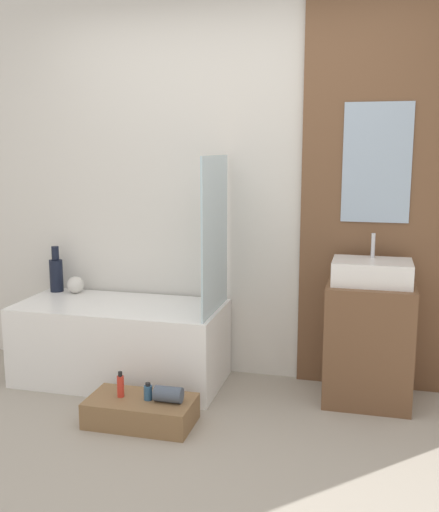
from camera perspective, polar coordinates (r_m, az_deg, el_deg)
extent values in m
plane|color=#A39989|center=(2.99, -5.89, -21.38)|extent=(12.00, 12.00, 0.00)
cube|color=silver|center=(4.07, 1.48, 6.55)|extent=(4.20, 0.06, 2.60)
cube|color=brown|center=(3.92, 14.64, 6.07)|extent=(0.93, 0.03, 2.60)
cube|color=#9EB2C6|center=(3.89, 14.75, 8.57)|extent=(0.42, 0.01, 0.74)
cube|color=white|center=(4.14, -9.36, -8.13)|extent=(1.38, 0.64, 0.53)
cube|color=silver|center=(4.06, -9.47, -4.60)|extent=(1.07, 0.45, 0.01)
cube|color=silver|center=(3.75, -0.44, 2.03)|extent=(0.01, 0.61, 0.98)
cube|color=olive|center=(3.58, -7.49, -14.43)|extent=(0.61, 0.33, 0.15)
cube|color=brown|center=(3.85, 14.01, -8.02)|extent=(0.52, 0.45, 0.75)
cube|color=white|center=(3.74, 14.31, -1.50)|extent=(0.47, 0.33, 0.14)
cylinder|color=silver|center=(3.80, 14.42, 0.97)|extent=(0.02, 0.02, 0.15)
cylinder|color=black|center=(4.49, -15.28, -1.82)|extent=(0.09, 0.09, 0.23)
cylinder|color=black|center=(4.46, -15.38, 0.25)|extent=(0.05, 0.05, 0.10)
sphere|color=silver|center=(4.42, -13.55, -2.68)|extent=(0.12, 0.12, 0.12)
cylinder|color=red|center=(3.57, -9.41, -12.15)|extent=(0.04, 0.04, 0.12)
cylinder|color=black|center=(3.54, -9.44, -11.02)|extent=(0.02, 0.02, 0.03)
cylinder|color=#2D567A|center=(3.52, -6.82, -12.80)|extent=(0.05, 0.05, 0.08)
cylinder|color=black|center=(3.50, -6.84, -12.04)|extent=(0.03, 0.03, 0.02)
cylinder|color=#4C5666|center=(3.48, -4.89, -12.99)|extent=(0.16, 0.09, 0.09)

